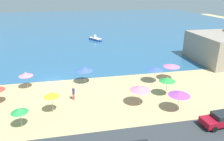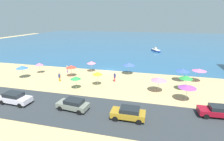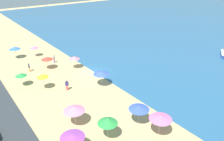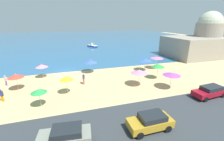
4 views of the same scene
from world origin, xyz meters
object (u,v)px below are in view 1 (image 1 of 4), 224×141
at_px(skiff_nearshore, 95,39).
at_px(parked_car_0, 223,119).
at_px(beach_umbrella_10, 85,69).
at_px(beach_umbrella_0, 140,88).
at_px(beach_umbrella_2, 26,74).
at_px(beach_umbrella_5, 19,110).
at_px(beach_umbrella_7, 155,69).
at_px(beach_umbrella_11, 172,66).
at_px(bather_0, 73,93).
at_px(beach_umbrella_8, 51,95).
at_px(beach_umbrella_4, 167,79).
at_px(beach_umbrella_9, 179,94).

bearing_deg(skiff_nearshore, parked_car_0, -79.65).
distance_m(beach_umbrella_10, parked_car_0, 18.90).
bearing_deg(beach_umbrella_0, beach_umbrella_10, 126.90).
distance_m(beach_umbrella_2, beach_umbrella_5, 9.72).
relative_size(beach_umbrella_0, beach_umbrella_7, 1.04).
distance_m(beach_umbrella_2, parked_car_0, 25.09).
height_order(beach_umbrella_11, bather_0, beach_umbrella_11).
height_order(beach_umbrella_0, beach_umbrella_8, beach_umbrella_8).
relative_size(beach_umbrella_4, beach_umbrella_9, 1.08).
bearing_deg(parked_car_0, beach_umbrella_5, 169.27).
relative_size(beach_umbrella_4, parked_car_0, 0.57).
xyz_separation_m(beach_umbrella_5, bather_0, (5.42, 4.95, -1.01)).
bearing_deg(beach_umbrella_7, beach_umbrella_10, 170.11).
bearing_deg(beach_umbrella_8, bather_0, 47.38).
distance_m(beach_umbrella_4, beach_umbrella_10, 11.89).
height_order(beach_umbrella_11, parked_car_0, beach_umbrella_11).
distance_m(beach_umbrella_5, bather_0, 7.41).
distance_m(beach_umbrella_5, beach_umbrella_8, 3.79).
bearing_deg(beach_umbrella_7, beach_umbrella_4, -91.18).
bearing_deg(beach_umbrella_11, beach_umbrella_7, -171.81).
distance_m(beach_umbrella_8, skiff_nearshore, 37.02).
relative_size(beach_umbrella_0, beach_umbrella_8, 0.98).
xyz_separation_m(beach_umbrella_2, beach_umbrella_11, (21.29, -1.15, 0.18)).
relative_size(beach_umbrella_2, beach_umbrella_9, 1.00).
bearing_deg(beach_umbrella_5, beach_umbrella_11, 22.68).
distance_m(beach_umbrella_11, bather_0, 15.47).
relative_size(beach_umbrella_9, skiff_nearshore, 0.54).
xyz_separation_m(beach_umbrella_8, skiff_nearshore, (9.59, 35.70, -1.84)).
distance_m(beach_umbrella_4, parked_car_0, 8.15).
bearing_deg(beach_umbrella_9, beach_umbrella_8, 169.73).
bearing_deg(beach_umbrella_2, beach_umbrella_4, -18.12).
distance_m(beach_umbrella_11, skiff_nearshore, 30.56).
height_order(beach_umbrella_9, beach_umbrella_11, beach_umbrella_11).
distance_m(beach_umbrella_4, beach_umbrella_5, 17.84).
height_order(beach_umbrella_0, beach_umbrella_11, beach_umbrella_11).
distance_m(beach_umbrella_9, bather_0, 12.81).
xyz_separation_m(beach_umbrella_0, skiff_nearshore, (-0.65, 35.98, -1.79)).
height_order(beach_umbrella_0, beach_umbrella_10, beach_umbrella_0).
height_order(beach_umbrella_9, skiff_nearshore, beach_umbrella_9).
bearing_deg(parked_car_0, beach_umbrella_7, 102.66).
height_order(beach_umbrella_7, parked_car_0, beach_umbrella_7).
bearing_deg(beach_umbrella_10, skiff_nearshore, 79.40).
height_order(beach_umbrella_4, beach_umbrella_8, beach_umbrella_4).
bearing_deg(beach_umbrella_8, beach_umbrella_0, -1.56).
bearing_deg(bather_0, beach_umbrella_4, -6.01).
xyz_separation_m(beach_umbrella_8, parked_car_0, (17.24, -6.14, -1.45)).
xyz_separation_m(beach_umbrella_5, beach_umbrella_9, (17.07, -0.24, 0.23)).
bearing_deg(bather_0, beach_umbrella_5, -137.62).
relative_size(beach_umbrella_5, beach_umbrella_8, 0.87).
bearing_deg(beach_umbrella_4, beach_umbrella_9, -95.58).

